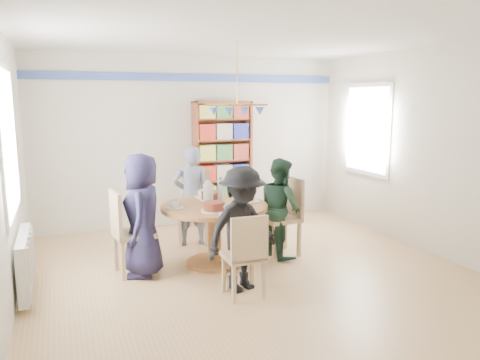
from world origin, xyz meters
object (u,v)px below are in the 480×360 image
dining_table (214,220)px  bookshelf (223,164)px  person_left (142,215)px  person_right (281,208)px  chair_right (286,212)px  chair_far (194,202)px  radiator (25,263)px  chair_left (127,229)px  person_far (191,196)px  person_near (242,229)px  chair_near (246,252)px

dining_table → bookshelf: (0.75, 1.86, 0.42)m
dining_table → bookshelf: 2.05m
person_left → person_right: person_left is taller
chair_right → chair_far: 1.37m
radiator → chair_far: chair_far is taller
chair_left → person_far: bearing=39.9°
person_left → person_far: bearing=151.6°
chair_far → person_far: bearing=-118.5°
person_near → person_right: bearing=27.4°
person_near → person_left: bearing=121.0°
person_right → bookshelf: 1.90m
radiator → chair_near: 2.28m
chair_far → radiator: bearing=-150.6°
dining_table → person_right: bearing=-0.6°
radiator → person_far: 2.35m
radiator → chair_left: chair_left is taller
chair_far → person_near: bearing=-90.1°
bookshelf → person_near: bearing=-105.0°
chair_right → chair_far: chair_far is taller
chair_far → person_right: person_right is taller
chair_far → bookshelf: size_ratio=0.52×
radiator → bookshelf: size_ratio=0.50×
chair_left → chair_far: size_ratio=0.97×
chair_right → person_near: person_near is taller
bookshelf → chair_right: bearing=-82.3°
radiator → chair_far: (2.15, 1.21, 0.21)m
dining_table → person_left: person_left is taller
chair_left → person_far: person_far is taller
chair_right → radiator: bearing=-175.8°
person_left → bookshelf: bookshelf is taller
chair_far → person_near: person_near is taller
person_right → person_near: person_near is taller
chair_right → chair_left: bearing=-179.8°
radiator → chair_far: 2.47m
person_near → dining_table: bearing=75.0°
person_near → bookshelf: 2.82m
person_left → person_near: person_left is taller
radiator → person_right: size_ratio=0.78×
chair_right → chair_far: size_ratio=0.99×
chair_near → chair_far: bearing=88.7°
chair_near → dining_table: bearing=89.1°
chair_left → chair_far: 1.46m
chair_left → chair_right: 2.05m
radiator → person_left: person_left is taller
chair_far → person_left: (-0.91, -1.06, 0.15)m
dining_table → person_far: size_ratio=0.94×
dining_table → chair_left: chair_left is taller
chair_left → bookshelf: 2.59m
chair_far → person_right: (0.86, -1.04, 0.08)m
dining_table → radiator: bearing=-175.1°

